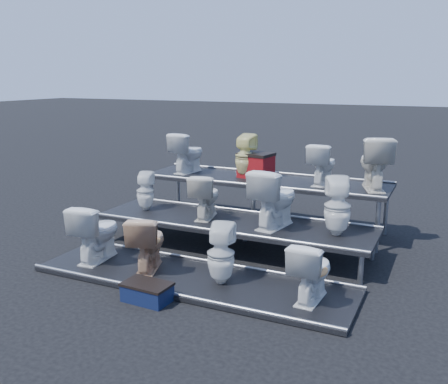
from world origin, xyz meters
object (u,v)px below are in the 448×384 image
at_px(red_crate, 256,167).
at_px(step_stool, 147,293).
at_px(toilet_9, 245,156).
at_px(toilet_0, 96,232).
at_px(toilet_3, 311,270).
at_px(toilet_7, 338,206).
at_px(toilet_5, 205,196).
at_px(toilet_8, 188,153).
at_px(toilet_10, 323,164).
at_px(toilet_2, 221,254).
at_px(toilet_11, 374,163).
at_px(toilet_6, 275,198).
at_px(toilet_1, 147,242).
at_px(toilet_4, 145,191).

height_order(red_crate, step_stool, red_crate).
bearing_deg(toilet_9, toilet_0, 69.88).
xyz_separation_m(toilet_3, toilet_7, (-0.01, 1.30, 0.44)).
bearing_deg(toilet_5, step_stool, 86.69).
bearing_deg(toilet_7, toilet_8, -42.10).
bearing_deg(toilet_10, red_crate, -0.58).
distance_m(toilet_2, toilet_11, 3.07).
height_order(toilet_3, toilet_8, toilet_8).
distance_m(toilet_2, step_stool, 1.01).
relative_size(toilet_0, toilet_7, 1.01).
bearing_deg(toilet_9, toilet_10, -176.18).
xyz_separation_m(toilet_7, step_stool, (-1.75, -2.03, -0.76)).
height_order(toilet_5, red_crate, red_crate).
bearing_deg(toilet_9, toilet_6, 131.44).
distance_m(toilet_6, toilet_8, 2.52).
xyz_separation_m(toilet_9, red_crate, (0.17, 0.08, -0.19)).
height_order(toilet_7, red_crate, toilet_7).
relative_size(toilet_8, toilet_11, 0.87).
xyz_separation_m(toilet_7, toilet_9, (-1.90, 1.30, 0.38)).
distance_m(toilet_5, toilet_11, 2.66).
bearing_deg(step_stool, red_crate, 92.74).
height_order(toilet_5, toilet_10, toilet_10).
distance_m(toilet_1, toilet_3, 2.22).
height_order(toilet_1, toilet_10, toilet_10).
bearing_deg(toilet_7, toilet_2, 30.02).
bearing_deg(toilet_4, toilet_2, 128.39).
relative_size(toilet_5, step_stool, 1.25).
distance_m(toilet_5, toilet_8, 1.71).
distance_m(toilet_1, red_crate, 2.79).
bearing_deg(toilet_7, step_stool, 30.33).
distance_m(toilet_6, toilet_10, 1.38).
xyz_separation_m(toilet_3, toilet_8, (-3.04, 2.60, 0.81)).
xyz_separation_m(toilet_4, toilet_7, (3.10, 0.00, 0.09)).
bearing_deg(toilet_6, toilet_10, -95.16).
distance_m(toilet_4, toilet_8, 1.38).
xyz_separation_m(toilet_1, red_crate, (0.48, 2.68, 0.61)).
relative_size(toilet_2, toilet_8, 1.05).
bearing_deg(red_crate, toilet_10, 5.65).
bearing_deg(step_stool, toilet_9, 95.69).
height_order(toilet_6, toilet_7, toilet_6).
bearing_deg(toilet_5, toilet_6, 169.42).
distance_m(toilet_3, toilet_4, 3.39).
bearing_deg(toilet_9, toilet_7, 149.45).
relative_size(toilet_1, toilet_9, 1.00).
height_order(toilet_1, toilet_2, toilet_2).
xyz_separation_m(toilet_1, toilet_7, (2.21, 1.30, 0.42)).
xyz_separation_m(toilet_2, toilet_11, (1.40, 2.60, 0.84)).
bearing_deg(toilet_2, red_crate, -89.29).
xyz_separation_m(toilet_0, toilet_10, (2.51, 2.60, 0.73)).
bearing_deg(toilet_7, toilet_10, -86.12).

